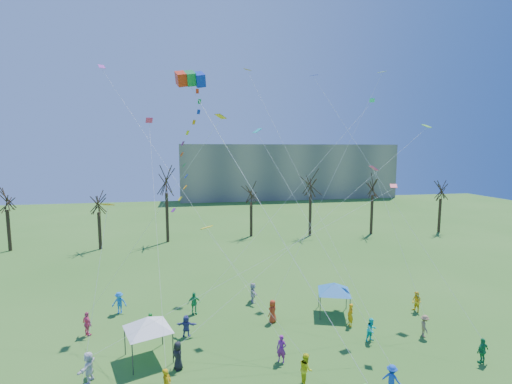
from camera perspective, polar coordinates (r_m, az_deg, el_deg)
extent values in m
cube|color=gray|center=(102.48, 5.01, 3.36)|extent=(60.00, 14.00, 15.00)
cylinder|color=black|center=(58.53, -34.81, -5.06)|extent=(0.44, 0.44, 5.62)
cylinder|color=black|center=(53.49, -23.73, -5.70)|extent=(0.44, 0.44, 5.12)
cylinder|color=black|center=(54.19, -14.03, -4.00)|extent=(0.44, 0.44, 7.29)
cylinder|color=black|center=(56.21, -0.78, -4.42)|extent=(0.44, 0.44, 5.35)
cylinder|color=black|center=(57.06, 8.66, -3.71)|extent=(0.44, 0.44, 6.55)
cylinder|color=black|center=(60.61, 18.02, -3.45)|extent=(0.44, 0.44, 6.34)
cylinder|color=black|center=(66.29, 27.30, -3.35)|extent=(0.44, 0.44, 5.59)
cube|color=red|center=(25.25, -11.90, 17.31)|extent=(0.88, 1.33, 1.24)
cube|color=#128737|center=(25.25, -10.48, 17.34)|extent=(0.88, 1.33, 1.24)
cube|color=#0F2CBE|center=(25.26, -9.05, 17.36)|extent=(0.88, 1.33, 1.24)
cylinder|color=white|center=(20.62, 1.79, -3.67)|extent=(0.02, 0.02, 20.02)
cylinder|color=#3F3F44|center=(24.93, -19.14, -23.97)|extent=(0.09, 0.09, 2.02)
cylinder|color=#3F3F44|center=(25.42, -13.14, -23.11)|extent=(0.09, 0.09, 2.02)
cylinder|color=#3F3F44|center=(27.08, -20.25, -21.38)|extent=(0.09, 0.09, 2.02)
cylinder|color=#3F3F44|center=(27.54, -14.78, -20.68)|extent=(0.09, 0.09, 2.02)
pyramid|color=white|center=(25.55, -16.95, -19.42)|extent=(3.62, 3.62, 0.86)
cylinder|color=#3F3F44|center=(30.55, 10.23, -17.81)|extent=(0.08, 0.08, 1.88)
cylinder|color=#3F3F44|center=(30.75, 14.79, -17.76)|extent=(0.08, 0.08, 1.88)
cylinder|color=#3F3F44|center=(32.68, 10.04, -16.12)|extent=(0.08, 0.08, 1.88)
cylinder|color=#3F3F44|center=(32.87, 14.27, -16.09)|extent=(0.08, 0.08, 1.88)
pyramid|color=#2673C1|center=(31.18, 12.40, -14.66)|extent=(3.41, 3.41, 0.81)
imported|color=yellow|center=(23.36, 7.99, -26.17)|extent=(0.76, 0.94, 1.85)
imported|color=blue|center=(23.86, 20.90, -26.13)|extent=(1.15, 1.18, 1.62)
imported|color=#1D894A|center=(28.82, 32.50, -20.63)|extent=(1.05, 0.61, 1.67)
imported|color=white|center=(25.29, -25.21, -24.01)|extent=(0.94, 1.79, 1.84)
imported|color=black|center=(24.85, -12.38, -24.17)|extent=(0.91, 1.03, 1.77)
imported|color=#812083|center=(25.05, 4.09, -23.74)|extent=(0.78, 0.72, 1.78)
imported|color=#0ECBC3|center=(28.42, 18.00, -20.23)|extent=(0.97, 0.84, 1.70)
imported|color=#927350|center=(30.38, 25.37, -18.80)|extent=(0.93, 1.20, 1.63)
imported|color=#F25084|center=(30.47, -25.39, -18.53)|extent=(1.05, 1.07, 1.81)
imported|color=#454797|center=(28.27, -11.10, -20.27)|extent=(1.56, 0.77, 1.61)
imported|color=red|center=(29.74, 2.67, -18.51)|extent=(1.04, 1.02, 1.80)
imported|color=#FFA10D|center=(30.04, 14.86, -18.49)|extent=(0.44, 0.66, 1.78)
imported|color=yellow|center=(34.15, 24.30, -15.74)|extent=(0.83, 0.97, 1.73)
imported|color=blue|center=(33.14, -21.03, -16.20)|extent=(1.25, 0.80, 1.83)
imported|color=green|center=(31.41, -9.91, -17.12)|extent=(1.17, 0.73, 1.86)
imported|color=#BAB8BF|center=(33.11, -0.49, -15.78)|extent=(0.53, 1.67, 1.79)
imported|color=#1A7B26|center=(29.06, -16.44, -19.59)|extent=(0.71, 0.71, 1.66)
cube|color=orange|center=(22.57, -22.71, -1.87)|extent=(0.72, 0.86, 0.21)
cylinder|color=white|center=(21.69, -24.36, -14.77)|extent=(0.01, 0.01, 9.83)
cube|color=#ED2783|center=(31.35, -16.73, 10.93)|extent=(0.66, 0.74, 0.40)
cylinder|color=white|center=(25.43, -15.71, -4.68)|extent=(0.01, 0.01, 19.10)
cube|color=yellow|center=(21.44, -7.91, -5.64)|extent=(0.77, 0.70, 0.22)
cylinder|color=white|center=(21.77, -0.03, -16.05)|extent=(0.01, 0.01, 9.46)
cube|color=#17B1B1|center=(29.51, 0.20, 9.79)|extent=(0.83, 0.79, 0.40)
cylinder|color=white|center=(24.94, 8.97, -5.75)|extent=(0.01, 0.01, 18.85)
cube|color=#2936EA|center=(38.76, 9.22, 17.94)|extent=(0.93, 0.89, 0.20)
cylinder|color=white|center=(31.28, 19.05, 2.06)|extent=(0.01, 0.01, 26.72)
cube|color=red|center=(27.71, 21.15, 0.91)|extent=(0.69, 0.75, 0.24)
cylinder|color=white|center=(23.82, 0.20, -11.47)|extent=(0.01, 0.01, 22.76)
cube|color=#60C72E|center=(35.16, 25.63, 9.49)|extent=(0.79, 0.88, 0.33)
cylinder|color=white|center=(27.23, 10.76, -4.18)|extent=(0.01, 0.01, 26.64)
cube|color=#C037C1|center=(35.56, -23.47, 17.94)|extent=(0.71, 0.74, 0.40)
cylinder|color=white|center=(27.58, -12.40, 1.32)|extent=(0.01, 0.01, 26.57)
cube|color=orange|center=(39.78, -1.35, 18.97)|extent=(0.94, 0.88, 0.25)
cylinder|color=white|center=(31.72, 6.66, 3.21)|extent=(0.01, 0.01, 26.76)
cube|color=#F22889|center=(29.50, 18.35, 3.64)|extent=(0.70, 0.62, 0.39)
cylinder|color=white|center=(29.26, 21.84, -7.30)|extent=(0.01, 0.01, 11.39)
cube|color=gold|center=(24.33, -5.67, 11.95)|extent=(0.85, 0.83, 0.29)
cylinder|color=white|center=(26.02, -16.51, -4.69)|extent=(0.01, 0.01, 17.32)
cube|color=#1BC5CF|center=(38.87, 18.08, 13.77)|extent=(0.72, 0.78, 0.33)
cylinder|color=white|center=(31.10, 6.10, -0.04)|extent=(0.01, 0.01, 26.68)
cube|color=#9FD532|center=(39.34, 19.50, 17.65)|extent=(0.98, 0.92, 0.23)
cylinder|color=white|center=(32.51, 12.29, 2.54)|extent=(0.01, 0.01, 24.52)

